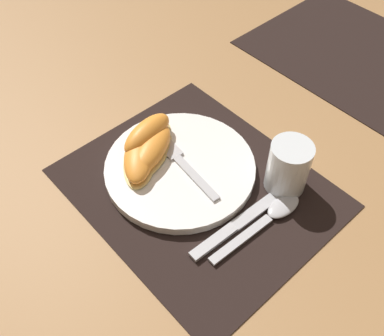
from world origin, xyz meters
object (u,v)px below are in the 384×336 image
object	(u,v)px
knife	(241,221)
citrus_wedge_1	(152,150)
fork	(180,160)
juice_glass	(288,169)
citrus_wedge_0	(147,136)
spoon	(272,215)
plate	(182,167)
citrus_wedge_2	(139,157)

from	to	relation	value
knife	citrus_wedge_1	size ratio (longest dim) A/B	1.62
knife	fork	xyz separation A→B (m)	(-0.15, 0.00, 0.02)
juice_glass	fork	xyz separation A→B (m)	(-0.15, -0.10, -0.02)
juice_glass	citrus_wedge_1	size ratio (longest dim) A/B	0.70
knife	citrus_wedge_0	size ratio (longest dim) A/B	1.78
knife	spoon	xyz separation A→B (m)	(0.02, 0.04, 0.00)
spoon	fork	size ratio (longest dim) A/B	1.04
spoon	citrus_wedge_0	xyz separation A→B (m)	(-0.24, -0.06, 0.03)
plate	fork	size ratio (longest dim) A/B	1.43
plate	citrus_wedge_0	xyz separation A→B (m)	(-0.07, -0.01, 0.03)
spoon	citrus_wedge_0	world-z (taller)	citrus_wedge_0
plate	juice_glass	bearing A→B (deg)	37.41
plate	spoon	world-z (taller)	plate
juice_glass	knife	bearing A→B (deg)	-87.66
knife	spoon	distance (m)	0.05
citrus_wedge_2	citrus_wedge_1	bearing A→B (deg)	81.94
juice_glass	citrus_wedge_0	bearing A→B (deg)	-150.90
fork	citrus_wedge_1	bearing A→B (deg)	-144.65
knife	citrus_wedge_2	distance (m)	0.20
spoon	fork	xyz separation A→B (m)	(-0.17, -0.04, 0.01)
knife	plate	bearing A→B (deg)	179.43
knife	fork	world-z (taller)	fork
fork	citrus_wedge_0	bearing A→B (deg)	-167.50
plate	juice_glass	size ratio (longest dim) A/B	2.80
knife	fork	size ratio (longest dim) A/B	1.19
citrus_wedge_0	citrus_wedge_1	size ratio (longest dim) A/B	0.91
citrus_wedge_0	citrus_wedge_2	bearing A→B (deg)	-56.84
plate	citrus_wedge_1	world-z (taller)	citrus_wedge_1
knife	citrus_wedge_1	world-z (taller)	citrus_wedge_1
juice_glass	spoon	world-z (taller)	juice_glass
knife	citrus_wedge_2	xyz separation A→B (m)	(-0.19, -0.05, 0.03)
juice_glass	citrus_wedge_1	world-z (taller)	juice_glass
juice_glass	spoon	xyz separation A→B (m)	(0.03, -0.06, -0.04)
fork	citrus_wedge_0	world-z (taller)	citrus_wedge_0
knife	citrus_wedge_1	bearing A→B (deg)	-172.60
juice_glass	citrus_wedge_1	xyz separation A→B (m)	(-0.18, -0.13, -0.01)
juice_glass	citrus_wedge_0	xyz separation A→B (m)	(-0.21, -0.12, -0.00)
knife	citrus_wedge_0	xyz separation A→B (m)	(-0.22, -0.01, 0.03)
fork	citrus_wedge_0	xyz separation A→B (m)	(-0.07, -0.01, 0.02)
spoon	fork	bearing A→B (deg)	-167.04
fork	plate	bearing A→B (deg)	-16.57
juice_glass	fork	bearing A→B (deg)	-144.57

